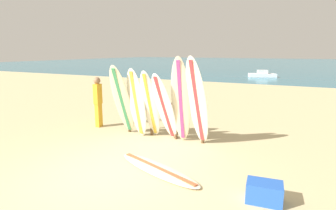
{
  "coord_description": "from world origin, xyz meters",
  "views": [
    {
      "loc": [
        3.42,
        -4.25,
        2.58
      ],
      "look_at": [
        -0.22,
        3.12,
        0.94
      ],
      "focal_mm": 29.05,
      "sensor_mm": 36.0,
      "label": 1
    }
  ],
  "objects_px": {
    "beachgoer_standing": "(98,100)",
    "small_boat_offshore": "(262,75)",
    "surfboard_leaning_center_left": "(150,105)",
    "surfboard_leaning_far_left": "(122,101)",
    "cooler_box": "(264,192)",
    "surfboard_rack": "(164,114)",
    "surfboard_leaning_right": "(197,102)",
    "surfboard_leaning_center_right": "(181,101)",
    "surfboard_lying_on_sand": "(157,169)",
    "surfboard_leaning_center": "(165,108)",
    "surfboard_leaning_left": "(137,103)"
  },
  "relations": [
    {
      "from": "surfboard_leaning_left",
      "to": "surfboard_leaning_right",
      "type": "height_order",
      "value": "surfboard_leaning_right"
    },
    {
      "from": "surfboard_leaning_far_left",
      "to": "surfboard_leaning_center_right",
      "type": "relative_size",
      "value": 0.9
    },
    {
      "from": "surfboard_leaning_left",
      "to": "surfboard_leaning_center_right",
      "type": "height_order",
      "value": "surfboard_leaning_center_right"
    },
    {
      "from": "surfboard_leaning_center_left",
      "to": "beachgoer_standing",
      "type": "distance_m",
      "value": 2.32
    },
    {
      "from": "surfboard_leaning_center_left",
      "to": "beachgoer_standing",
      "type": "xyz_separation_m",
      "value": [
        -2.28,
        0.4,
        -0.09
      ]
    },
    {
      "from": "surfboard_leaning_right",
      "to": "surfboard_lying_on_sand",
      "type": "distance_m",
      "value": 2.18
    },
    {
      "from": "surfboard_leaning_left",
      "to": "surfboard_leaning_center_left",
      "type": "relative_size",
      "value": 1.02
    },
    {
      "from": "cooler_box",
      "to": "surfboard_leaning_left",
      "type": "bearing_deg",
      "value": 146.44
    },
    {
      "from": "surfboard_leaning_far_left",
      "to": "surfboard_leaning_center_right",
      "type": "bearing_deg",
      "value": 1.92
    },
    {
      "from": "surfboard_lying_on_sand",
      "to": "surfboard_leaning_center_left",
      "type": "bearing_deg",
      "value": 123.7
    },
    {
      "from": "beachgoer_standing",
      "to": "surfboard_leaning_center",
      "type": "bearing_deg",
      "value": -9.15
    },
    {
      "from": "surfboard_leaning_far_left",
      "to": "small_boat_offshore",
      "type": "xyz_separation_m",
      "value": [
        1.24,
        21.99,
        -0.85
      ]
    },
    {
      "from": "surfboard_leaning_center_right",
      "to": "surfboard_lying_on_sand",
      "type": "height_order",
      "value": "surfboard_leaning_center_right"
    },
    {
      "from": "surfboard_leaning_left",
      "to": "surfboard_leaning_center",
      "type": "relative_size",
      "value": 1.04
    },
    {
      "from": "surfboard_leaning_left",
      "to": "beachgoer_standing",
      "type": "relative_size",
      "value": 1.23
    },
    {
      "from": "surfboard_leaning_center",
      "to": "beachgoer_standing",
      "type": "relative_size",
      "value": 1.18
    },
    {
      "from": "surfboard_leaning_center_left",
      "to": "beachgoer_standing",
      "type": "relative_size",
      "value": 1.21
    },
    {
      "from": "surfboard_rack",
      "to": "surfboard_leaning_center_right",
      "type": "distance_m",
      "value": 0.96
    },
    {
      "from": "surfboard_leaning_left",
      "to": "cooler_box",
      "type": "bearing_deg",
      "value": -27.72
    },
    {
      "from": "surfboard_rack",
      "to": "surfboard_leaning_left",
      "type": "bearing_deg",
      "value": -149.22
    },
    {
      "from": "surfboard_leaning_left",
      "to": "cooler_box",
      "type": "relative_size",
      "value": 3.52
    },
    {
      "from": "surfboard_lying_on_sand",
      "to": "beachgoer_standing",
      "type": "height_order",
      "value": "beachgoer_standing"
    },
    {
      "from": "beachgoer_standing",
      "to": "cooler_box",
      "type": "height_order",
      "value": "beachgoer_standing"
    },
    {
      "from": "surfboard_rack",
      "to": "surfboard_leaning_right",
      "type": "bearing_deg",
      "value": -17.04
    },
    {
      "from": "surfboard_leaning_left",
      "to": "surfboard_lying_on_sand",
      "type": "distance_m",
      "value": 2.62
    },
    {
      "from": "cooler_box",
      "to": "surfboard_lying_on_sand",
      "type": "bearing_deg",
      "value": 166.85
    },
    {
      "from": "surfboard_rack",
      "to": "surfboard_leaning_center",
      "type": "relative_size",
      "value": 1.28
    },
    {
      "from": "surfboard_rack",
      "to": "surfboard_leaning_left",
      "type": "distance_m",
      "value": 0.86
    },
    {
      "from": "surfboard_leaning_left",
      "to": "beachgoer_standing",
      "type": "xyz_separation_m",
      "value": [
        -1.85,
        0.45,
        -0.11
      ]
    },
    {
      "from": "surfboard_lying_on_sand",
      "to": "surfboard_leaning_far_left",
      "type": "bearing_deg",
      "value": 141.05
    },
    {
      "from": "surfboard_rack",
      "to": "surfboard_leaning_far_left",
      "type": "xyz_separation_m",
      "value": [
        -1.18,
        -0.44,
        0.37
      ]
    },
    {
      "from": "small_boat_offshore",
      "to": "cooler_box",
      "type": "bearing_deg",
      "value": -82.51
    },
    {
      "from": "surfboard_leaning_right",
      "to": "beachgoer_standing",
      "type": "xyz_separation_m",
      "value": [
        -3.73,
        0.41,
        -0.29
      ]
    },
    {
      "from": "beachgoer_standing",
      "to": "surfboard_lying_on_sand",
      "type": "bearing_deg",
      "value": -32.32
    },
    {
      "from": "surfboard_leaning_center_right",
      "to": "surfboard_leaning_right",
      "type": "distance_m",
      "value": 0.47
    },
    {
      "from": "surfboard_leaning_center",
      "to": "surfboard_leaning_center_right",
      "type": "bearing_deg",
      "value": 3.25
    },
    {
      "from": "surfboard_leaning_far_left",
      "to": "cooler_box",
      "type": "xyz_separation_m",
      "value": [
        4.4,
        -2.02,
        -0.93
      ]
    },
    {
      "from": "surfboard_leaning_center_left",
      "to": "surfboard_lying_on_sand",
      "type": "distance_m",
      "value": 2.4
    },
    {
      "from": "surfboard_leaning_center",
      "to": "surfboard_leaning_center_left",
      "type": "bearing_deg",
      "value": 174.01
    },
    {
      "from": "surfboard_rack",
      "to": "surfboard_leaning_left",
      "type": "xyz_separation_m",
      "value": [
        -0.68,
        -0.41,
        0.32
      ]
    },
    {
      "from": "surfboard_leaning_far_left",
      "to": "cooler_box",
      "type": "bearing_deg",
      "value": -24.64
    },
    {
      "from": "beachgoer_standing",
      "to": "surfboard_leaning_right",
      "type": "bearing_deg",
      "value": -6.25
    },
    {
      "from": "surfboard_leaning_center_left",
      "to": "surfboard_leaning_center_right",
      "type": "distance_m",
      "value": 1.0
    },
    {
      "from": "beachgoer_standing",
      "to": "small_boat_offshore",
      "type": "distance_m",
      "value": 21.68
    },
    {
      "from": "surfboard_leaning_center_left",
      "to": "small_boat_offshore",
      "type": "distance_m",
      "value": 21.92
    },
    {
      "from": "surfboard_leaning_center",
      "to": "surfboard_leaning_right",
      "type": "bearing_deg",
      "value": 2.35
    },
    {
      "from": "surfboard_leaning_far_left",
      "to": "surfboard_lying_on_sand",
      "type": "distance_m",
      "value": 2.95
    },
    {
      "from": "surfboard_rack",
      "to": "surfboard_leaning_right",
      "type": "height_order",
      "value": "surfboard_leaning_right"
    },
    {
      "from": "surfboard_leaning_center",
      "to": "cooler_box",
      "type": "relative_size",
      "value": 3.38
    },
    {
      "from": "beachgoer_standing",
      "to": "small_boat_offshore",
      "type": "height_order",
      "value": "beachgoer_standing"
    }
  ]
}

